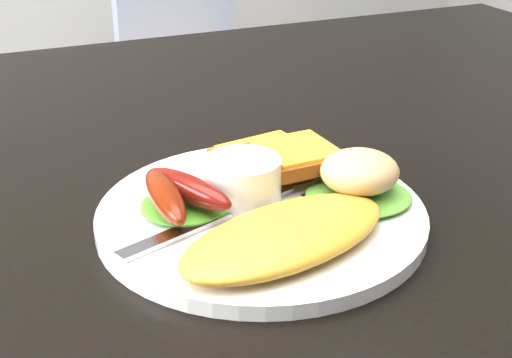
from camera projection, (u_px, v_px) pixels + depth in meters
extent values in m
cube|color=black|center=(259.00, 152.00, 0.71)|extent=(1.20, 0.80, 0.04)
cube|color=tan|center=(195.00, 64.00, 1.96)|extent=(0.43, 0.43, 0.04)
imported|color=#1D4E8D|center=(125.00, 57.00, 1.26)|extent=(0.50, 0.35, 1.32)
cylinder|color=white|center=(261.00, 215.00, 0.54)|extent=(0.25, 0.25, 0.01)
ellipsoid|color=#2C8619|center=(188.00, 203.00, 0.53)|extent=(0.10, 0.09, 0.01)
ellipsoid|color=#2C8619|center=(358.00, 196.00, 0.55)|extent=(0.10, 0.10, 0.01)
ellipsoid|color=#FFDB46|center=(286.00, 236.00, 0.48)|extent=(0.18, 0.12, 0.02)
ellipsoid|color=maroon|center=(165.00, 196.00, 0.51)|extent=(0.02, 0.09, 0.02)
ellipsoid|color=maroon|center=(188.00, 188.00, 0.52)|extent=(0.06, 0.09, 0.02)
cylinder|color=white|center=(243.00, 180.00, 0.54)|extent=(0.06, 0.06, 0.03)
cube|color=brown|center=(269.00, 161.00, 0.60)|extent=(0.09, 0.09, 0.01)
cube|color=#954116|center=(297.00, 156.00, 0.58)|extent=(0.07, 0.07, 0.01)
ellipsoid|color=beige|center=(360.00, 172.00, 0.54)|extent=(0.07, 0.07, 0.03)
cube|color=#ADAFB7|center=(211.00, 220.00, 0.52)|extent=(0.15, 0.06, 0.00)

